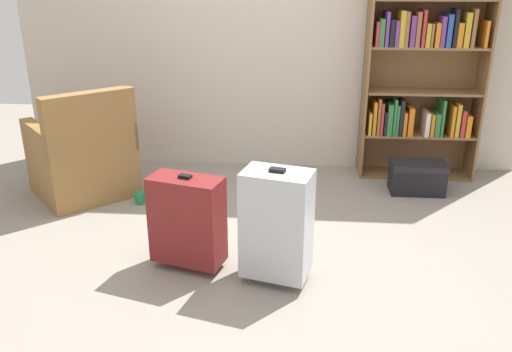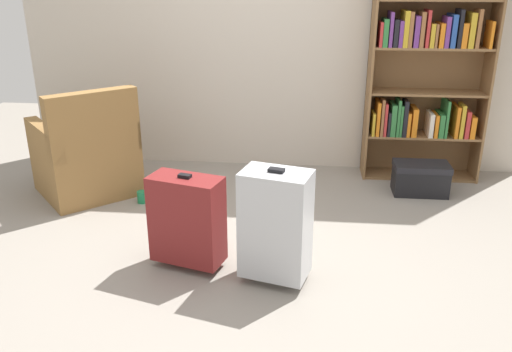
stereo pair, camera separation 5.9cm
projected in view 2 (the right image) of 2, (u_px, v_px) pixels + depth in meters
The scene contains 8 objects.
ground_plane at pixel (253, 258), 3.40m from camera, with size 7.95×7.95×0.00m, color gray.
back_wall at pixel (274, 24), 4.64m from camera, with size 4.54×0.10×2.60m, color beige.
bookshelf at pixel (428, 57), 4.41m from camera, with size 0.99×0.31×1.88m.
armchair at pixel (87, 157), 4.29m from camera, with size 0.99×0.99×0.90m.
mug at pixel (143, 197), 4.21m from camera, with size 0.12×0.08×0.10m.
storage_box at pixel (420, 178), 4.35m from camera, with size 0.45×0.26×0.26m.
suitcase_dark_red at pixel (187, 219), 3.20m from camera, with size 0.48×0.32×0.62m.
suitcase_silver at pixel (276, 224), 3.03m from camera, with size 0.44×0.34×0.71m.
Camera 2 is at (0.31, -2.96, 1.73)m, focal length 37.02 mm.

